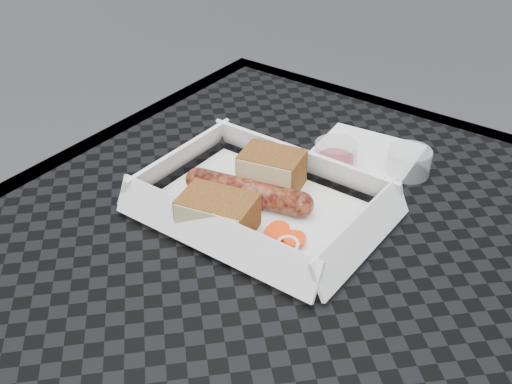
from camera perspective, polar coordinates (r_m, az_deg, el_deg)
patio_table at (r=0.63m, az=6.21°, el=-14.60°), size 0.80×0.80×0.74m
food_tray at (r=0.68m, az=0.50°, el=-1.58°), size 0.22×0.15×0.00m
bratwurst at (r=0.68m, az=-0.72°, el=0.01°), size 0.14×0.05×0.03m
bread_near at (r=0.70m, az=1.41°, el=1.99°), size 0.07×0.06×0.04m
bread_far at (r=0.64m, az=-3.42°, el=-1.92°), size 0.08×0.06×0.04m
veg_garnish at (r=0.63m, az=2.57°, el=-4.47°), size 0.03×0.03×0.00m
napkin at (r=0.79m, az=9.53°, el=3.24°), size 0.13×0.13×0.00m
condiment_cup_sauce at (r=0.75m, az=7.10°, el=3.30°), size 0.05×0.05×0.03m
condiment_cup_empty at (r=0.75m, az=13.43°, el=2.63°), size 0.05×0.05×0.03m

